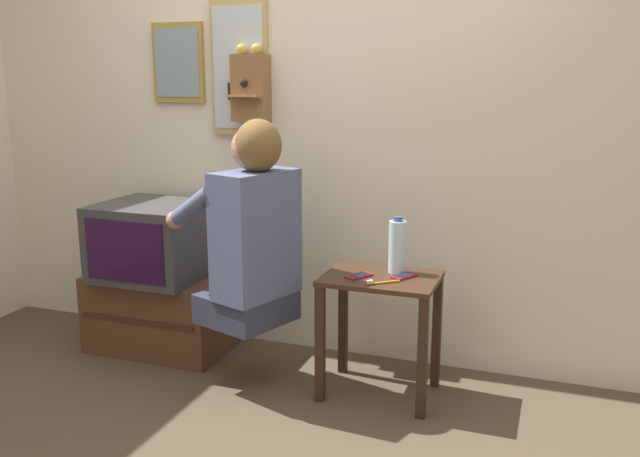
{
  "coord_description": "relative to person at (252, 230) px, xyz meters",
  "views": [
    {
      "loc": [
        1.18,
        -2.21,
        1.47
      ],
      "look_at": [
        0.15,
        0.63,
        0.79
      ],
      "focal_mm": 38.0,
      "sensor_mm": 36.0,
      "label": 1
    }
  ],
  "objects": [
    {
      "name": "wall_phone_antique",
      "position": [
        -0.23,
        0.5,
        0.64
      ],
      "size": [
        0.23,
        0.19,
        0.77
      ],
      "color": "brown"
    },
    {
      "name": "water_bottle",
      "position": [
        0.63,
        0.22,
        -0.07
      ],
      "size": [
        0.08,
        0.08,
        0.27
      ],
      "color": "silver",
      "rests_on": "side_table"
    },
    {
      "name": "cell_phone_spare",
      "position": [
        0.69,
        0.16,
        -0.19
      ],
      "size": [
        0.11,
        0.14,
        0.01
      ],
      "rotation": [
        0.0,
        0.0,
        -0.5
      ],
      "color": "maroon",
      "rests_on": "side_table"
    },
    {
      "name": "television",
      "position": [
        -0.7,
        0.23,
        -0.16
      ],
      "size": [
        0.55,
        0.52,
        0.4
      ],
      "color": "#38383A",
      "rests_on": "tv_stand"
    },
    {
      "name": "cell_phone_held",
      "position": [
        0.49,
        0.09,
        -0.19
      ],
      "size": [
        0.11,
        0.14,
        0.01
      ],
      "rotation": [
        0.0,
        0.0,
        -0.53
      ],
      "color": "maroon",
      "rests_on": "side_table"
    },
    {
      "name": "framed_picture",
      "position": [
        -0.68,
        0.54,
        0.77
      ],
      "size": [
        0.31,
        0.03,
        0.43
      ],
      "color": "olive"
    },
    {
      "name": "wall_back",
      "position": [
        0.16,
        0.58,
        0.5
      ],
      "size": [
        6.8,
        0.05,
        2.55
      ],
      "color": "beige",
      "rests_on": "ground_plane"
    },
    {
      "name": "person",
      "position": [
        0.0,
        0.0,
        0.0
      ],
      "size": [
        0.61,
        0.55,
        0.96
      ],
      "rotation": [
        0.0,
        0.0,
        1.24
      ],
      "color": "#2D3347",
      "rests_on": "ground_plane"
    },
    {
      "name": "side_table",
      "position": [
        0.58,
        0.14,
        -0.34
      ],
      "size": [
        0.52,
        0.39,
        0.58
      ],
      "color": "#382316",
      "rests_on": "ground_plane"
    },
    {
      "name": "tv_stand",
      "position": [
        -0.69,
        0.25,
        -0.57
      ],
      "size": [
        0.75,
        0.43,
        0.42
      ],
      "color": "#51331E",
      "rests_on": "ground_plane"
    },
    {
      "name": "toothbrush",
      "position": [
        0.61,
        0.02,
        -0.19
      ],
      "size": [
        0.13,
        0.11,
        0.02
      ],
      "rotation": [
        0.0,
        0.0,
        2.25
      ],
      "color": "orange",
      "rests_on": "side_table"
    },
    {
      "name": "ground_plane",
      "position": [
        0.16,
        -0.54,
        -0.78
      ],
      "size": [
        14.0,
        14.0,
        0.0
      ],
      "primitive_type": "plane",
      "color": "#4C3D2D"
    },
    {
      "name": "wall_mirror",
      "position": [
        -0.31,
        0.54,
        0.74
      ],
      "size": [
        0.33,
        0.03,
        0.7
      ],
      "color": "tan"
    }
  ]
}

